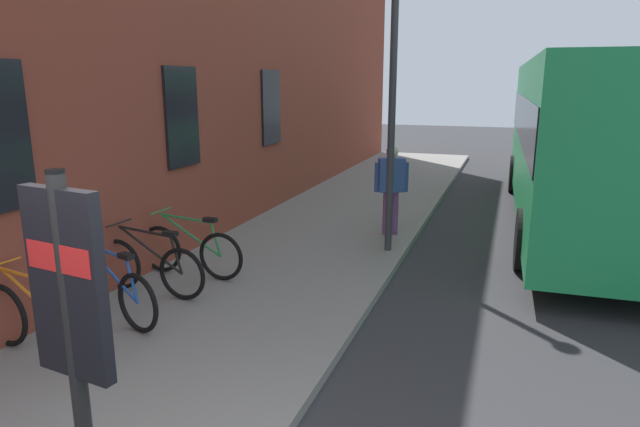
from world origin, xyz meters
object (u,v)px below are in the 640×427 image
bicycle_beside_lamp (38,322)px  pedestrian_near_bus (391,181)px  bicycle_end_of_row (111,291)px  city_bus (586,134)px  bicycle_leaning_wall (151,267)px  street_lamp (394,59)px  bicycle_by_door (191,251)px  transit_info_sign (71,310)px

bicycle_beside_lamp → pedestrian_near_bus: pedestrian_near_bus is taller
bicycle_end_of_row → city_bus: 9.53m
bicycle_end_of_row → pedestrian_near_bus: (4.98, -2.35, 0.64)m
bicycle_leaning_wall → city_bus: (6.51, -5.92, 1.41)m
bicycle_beside_lamp → city_bus: bearing=-35.4°
bicycle_end_of_row → pedestrian_near_bus: size_ratio=1.01×
city_bus → street_lamp: (-3.43, 3.30, 1.39)m
bicycle_leaning_wall → pedestrian_near_bus: 4.80m
bicycle_by_door → transit_info_sign: bearing=-154.8°
street_lamp → transit_info_sign: bearing=176.9°
bicycle_by_door → transit_info_sign: transit_info_sign is taller
bicycle_beside_lamp → bicycle_leaning_wall: same height
pedestrian_near_bus → street_lamp: size_ratio=0.31×
bicycle_beside_lamp → bicycle_end_of_row: bearing=-7.7°
pedestrian_near_bus → bicycle_leaning_wall: bearing=149.2°
bicycle_by_door → street_lamp: (2.27, -2.50, 2.80)m
bicycle_leaning_wall → bicycle_by_door: (0.81, -0.12, 0.00)m
bicycle_end_of_row → transit_info_sign: bearing=-142.4°
transit_info_sign → city_bus: (10.21, -3.67, 0.20)m
transit_info_sign → street_lamp: street_lamp is taller
bicycle_end_of_row → transit_info_sign: size_ratio=0.71×
bicycle_beside_lamp → transit_info_sign: transit_info_sign is taller
city_bus → pedestrian_near_bus: city_bus is taller
bicycle_leaning_wall → bicycle_by_door: same height
bicycle_by_door → city_bus: 8.25m
bicycle_beside_lamp → bicycle_leaning_wall: 1.88m
bicycle_beside_lamp → city_bus: (8.39, -5.96, 1.41)m
bicycle_beside_lamp → city_bus: city_bus is taller
bicycle_by_door → street_lamp: 4.38m
bicycle_beside_lamp → transit_info_sign: (-1.83, -2.29, 1.21)m
pedestrian_near_bus → bicycle_end_of_row: bearing=154.8°
bicycle_leaning_wall → street_lamp: street_lamp is taller
bicycle_beside_lamp → street_lamp: size_ratio=0.33×
bicycle_end_of_row → bicycle_beside_lamp: bearing=172.3°
bicycle_by_door → transit_info_sign: (-4.52, -2.13, 1.21)m
bicycle_beside_lamp → bicycle_by_door: bearing=-3.5°
bicycle_leaning_wall → pedestrian_near_bus: bearing=-30.8°
transit_info_sign → bicycle_leaning_wall: bearing=31.2°
bicycle_beside_lamp → transit_info_sign: bearing=-128.5°
bicycle_by_door → bicycle_beside_lamp: bearing=176.5°
bicycle_end_of_row → pedestrian_near_bus: 5.54m
bicycle_end_of_row → bicycle_by_door: bearing=-1.0°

